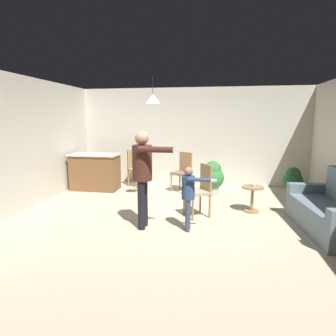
{
  "coord_description": "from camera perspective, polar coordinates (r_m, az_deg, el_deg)",
  "views": [
    {
      "loc": [
        0.65,
        -4.93,
        1.85
      ],
      "look_at": [
        -0.16,
        -0.06,
        1.0
      ],
      "focal_mm": 30.68,
      "sensor_mm": 36.0,
      "label": 1
    }
  ],
  "objects": [
    {
      "name": "potted_plant_by_wall",
      "position": [
        7.47,
        23.56,
        -2.3
      ],
      "size": [
        0.47,
        0.47,
        0.72
      ],
      "color": "#4C4742",
      "rests_on": "ground"
    },
    {
      "name": "spare_remote_on_table",
      "position": [
        6.0,
        16.4,
        -3.28
      ],
      "size": [
        0.1,
        0.13,
        0.04
      ],
      "primitive_type": "cube",
      "rotation": [
        0.0,
        0.0,
        0.6
      ],
      "color": "white",
      "rests_on": "side_table_by_couch"
    },
    {
      "name": "dining_chair_centre_back",
      "position": [
        5.51,
        6.45,
        -4.0
      ],
      "size": [
        0.58,
        0.58,
        1.0
      ],
      "rotation": [
        0.0,
        0.0,
        2.14
      ],
      "color": "#99754C",
      "rests_on": "ground"
    },
    {
      "name": "side_table_by_couch",
      "position": [
        6.01,
        16.38,
        -5.33
      ],
      "size": [
        0.44,
        0.44,
        0.52
      ],
      "color": "#99754C",
      "rests_on": "ground"
    },
    {
      "name": "ground",
      "position": [
        5.31,
        1.86,
        -10.64
      ],
      "size": [
        7.68,
        7.68,
        0.0
      ],
      "primitive_type": "plane",
      "color": "beige"
    },
    {
      "name": "potted_plant_corner",
      "position": [
        7.01,
        8.84,
        -1.72
      ],
      "size": [
        0.55,
        0.55,
        0.85
      ],
      "color": "#B7B2AD",
      "rests_on": "ground"
    },
    {
      "name": "wall_back",
      "position": [
        8.17,
        4.91,
        6.23
      ],
      "size": [
        6.4,
        0.1,
        2.7
      ],
      "primitive_type": "cube",
      "color": "silver",
      "rests_on": "ground"
    },
    {
      "name": "wall_left",
      "position": [
        6.28,
        -28.49,
        4.02
      ],
      "size": [
        0.1,
        6.4,
        2.7
      ],
      "primitive_type": "cube",
      "color": "silver",
      "rests_on": "ground"
    },
    {
      "name": "couch_floral",
      "position": [
        5.5,
        30.1,
        -7.62
      ],
      "size": [
        1.01,
        1.87,
        1.0
      ],
      "rotation": [
        0.0,
        0.0,
        1.66
      ],
      "color": "slate",
      "rests_on": "ground"
    },
    {
      "name": "person_child",
      "position": [
        4.74,
        4.15,
        -4.67
      ],
      "size": [
        0.57,
        0.31,
        1.08
      ],
      "rotation": [
        0.0,
        0.0,
        -1.57
      ],
      "color": "#384260",
      "rests_on": "ground"
    },
    {
      "name": "dining_chair_near_wall",
      "position": [
        7.38,
        3.0,
        -0.42
      ],
      "size": [
        0.57,
        0.57,
        1.0
      ],
      "rotation": [
        0.0,
        0.0,
        2.62
      ],
      "color": "#99754C",
      "rests_on": "ground"
    },
    {
      "name": "dining_chair_by_counter",
      "position": [
        7.96,
        -6.42,
        0.29
      ],
      "size": [
        0.59,
        0.59,
        1.0
      ],
      "rotation": [
        0.0,
        0.0,
        4.09
      ],
      "color": "#99754C",
      "rests_on": "ground"
    },
    {
      "name": "kitchen_counter",
      "position": [
        7.76,
        -14.27,
        -0.72
      ],
      "size": [
        1.26,
        0.66,
        0.95
      ],
      "color": "brown",
      "rests_on": "ground"
    },
    {
      "name": "person_adult",
      "position": [
        4.8,
        -4.98,
        -0.21
      ],
      "size": [
        0.81,
        0.5,
        1.65
      ],
      "rotation": [
        0.0,
        0.0,
        -1.61
      ],
      "color": "black",
      "rests_on": "ground"
    },
    {
      "name": "ceiling_light_pendant",
      "position": [
        6.08,
        -3.02,
        13.53
      ],
      "size": [
        0.32,
        0.32,
        0.55
      ],
      "color": "silver"
    }
  ]
}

